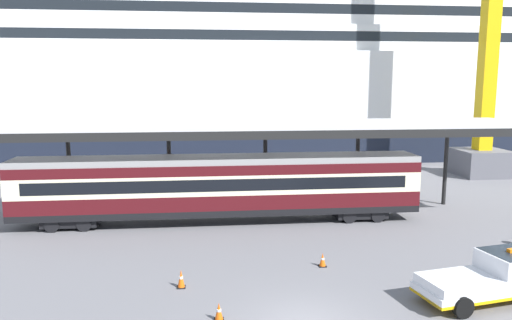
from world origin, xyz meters
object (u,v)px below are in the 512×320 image
Objects in this scene: cruise_ship at (172,65)px; traffic_cone_far at (323,260)px; traffic_cone_near at (219,312)px; train_carriage at (219,185)px; traffic_cone_mid at (181,279)px; service_truck at (493,276)px.

cruise_ship is 194.40× the size of traffic_cone_far.
cruise_ship is 49.36m from traffic_cone_near.
cruise_ship is at bearing 94.93° from traffic_cone_near.
train_carriage is 36.37× the size of traffic_cone_near.
cruise_ship reaches higher than traffic_cone_mid.
traffic_cone_near is at bearing -136.03° from traffic_cone_far.
train_carriage is 13.12m from traffic_cone_near.
traffic_cone_mid is (-2.00, -9.85, -1.93)m from train_carriage.
train_carriage reaches higher than service_truck.
service_truck is at bearing 3.16° from traffic_cone_near.
cruise_ship is at bearing 107.59° from service_truck.
train_carriage is at bearing 119.23° from traffic_cone_far.
train_carriage reaches higher than traffic_cone_mid.
traffic_cone_mid is (2.67, -44.96, -10.37)m from cruise_ship.
service_truck is 8.39× the size of traffic_cone_far.
cruise_ship is at bearing 102.01° from traffic_cone_far.
cruise_ship reaches higher than traffic_cone_far.
train_carriage is at bearing 78.54° from traffic_cone_mid.
cruise_ship is 50.74m from service_truck.
traffic_cone_far is (5.04, 4.86, -0.01)m from traffic_cone_near.
traffic_cone_near is 1.03× the size of traffic_cone_far.
traffic_cone_near reaches higher than traffic_cone_far.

